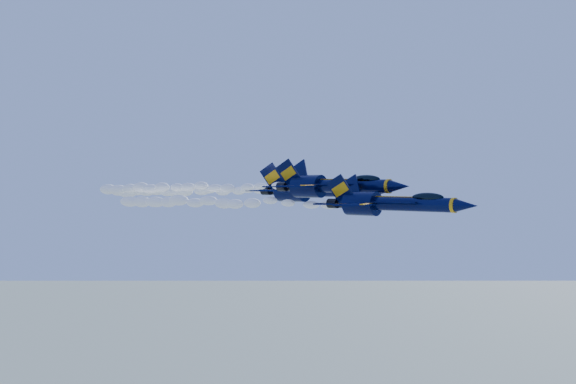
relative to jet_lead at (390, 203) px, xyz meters
The scene contains 6 objects.
jet_lead is the anchor object (origin of this frame).
smoke_trail_jet_lead 24.04m from the jet_lead, behind, with size 34.98×1.59×1.43m, color white.
jet_second 8.72m from the jet_lead, 164.44° to the left, with size 16.02×13.14×5.95m.
smoke_trail_jet_second 32.69m from the jet_lead, behind, with size 34.98×1.66×1.49m, color white.
jet_third 20.45m from the jet_lead, 147.03° to the left, with size 19.09×15.66×7.09m.
smoke_trail_jet_third 44.21m from the jet_lead, 165.44° to the left, with size 34.98×1.97×1.78m, color white.
Camera 1 is at (45.03, -61.10, 153.93)m, focal length 40.00 mm.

